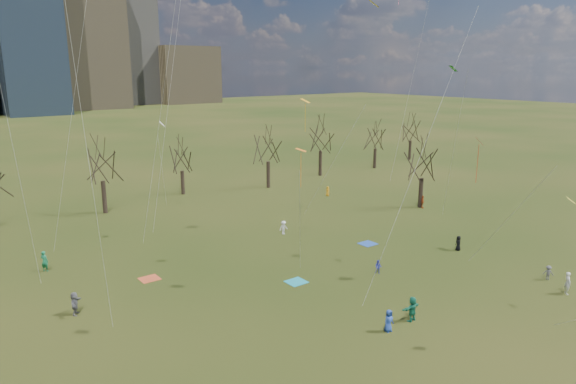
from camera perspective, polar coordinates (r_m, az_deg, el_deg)
ground at (r=38.51m, az=11.25°, el=-13.58°), size 500.00×500.00×0.00m
bare_tree_row at (r=65.87m, az=-13.56°, el=3.34°), size 113.04×29.80×9.50m
blanket_teal at (r=43.57m, az=0.92°, el=-9.95°), size 1.60×1.50×0.03m
blanket_navy at (r=53.12m, az=8.86°, el=-5.69°), size 1.60×1.50×0.03m
blanket_crimson at (r=45.70m, az=-15.13°, el=-9.29°), size 1.60×1.50×0.03m
person_0 at (r=36.42m, az=11.12°, el=-13.86°), size 0.78×0.51×1.58m
person_1 at (r=46.67m, az=28.64°, el=-8.87°), size 0.77×0.78×1.82m
person_3 at (r=48.99m, az=26.94°, el=-7.99°), size 0.78×0.94×1.26m
person_5 at (r=38.08m, az=13.64°, el=-12.51°), size 1.69×0.55×1.82m
person_6 at (r=53.13m, az=18.40°, el=-5.42°), size 0.75×0.86×1.49m
person_8 at (r=45.69m, az=10.00°, el=-8.20°), size 0.73×0.76×1.23m
person_9 at (r=55.25m, az=-0.50°, el=-3.97°), size 1.00×0.62×1.49m
person_10 at (r=67.61m, az=14.72°, el=-1.07°), size 1.01×0.87×1.63m
person_11 at (r=40.96m, az=-22.60°, el=-11.36°), size 1.27×1.64×1.73m
person_12 at (r=71.87m, az=4.43°, el=0.10°), size 0.56×0.74×1.38m
person_13 at (r=50.18m, az=-25.43°, el=-6.95°), size 0.79×0.81×1.88m
kites_airborne at (r=43.42m, az=-2.28°, el=8.54°), size 67.90×53.66×32.59m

